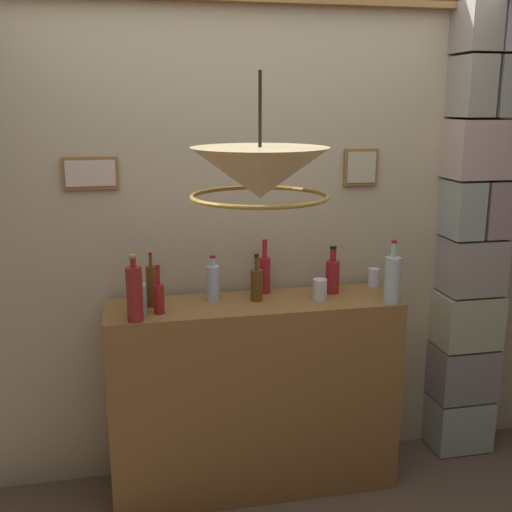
{
  "coord_description": "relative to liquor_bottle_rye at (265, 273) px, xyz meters",
  "views": [
    {
      "loc": [
        -0.59,
        -2.06,
        2.0
      ],
      "look_at": [
        0.0,
        0.77,
        1.28
      ],
      "focal_mm": 43.32,
      "sensor_mm": 36.0,
      "label": 1
    }
  ],
  "objects": [
    {
      "name": "liquor_bottle_vermouth",
      "position": [
        -0.56,
        -0.22,
        -0.03
      ],
      "size": [
        0.05,
        0.05,
        0.24
      ],
      "color": "maroon",
      "rests_on": "bar_shelf_unit"
    },
    {
      "name": "liquor_bottle_gin",
      "position": [
        0.35,
        -0.07,
        -0.01
      ],
      "size": [
        0.07,
        0.07,
        0.25
      ],
      "color": "maroon",
      "rests_on": "bar_shelf_unit"
    },
    {
      "name": "stone_pillar",
      "position": [
        1.18,
        0.01,
        0.14
      ],
      "size": [
        0.36,
        0.3,
        2.55
      ],
      "color": "#A2AFAB",
      "rests_on": "ground"
    },
    {
      "name": "liquor_bottle_amaro",
      "position": [
        -0.59,
        -0.11,
        -0.0
      ],
      "size": [
        0.05,
        0.05,
        0.27
      ],
      "color": "brown",
      "rests_on": "bar_shelf_unit"
    },
    {
      "name": "liquor_bottle_vodka",
      "position": [
        -0.65,
        -0.2,
        -0.02
      ],
      "size": [
        0.08,
        0.08,
        0.23
      ],
      "color": "#A6BAD4",
      "rests_on": "bar_shelf_unit"
    },
    {
      "name": "liquor_bottle_whiskey",
      "position": [
        -0.07,
        -0.12,
        -0.02
      ],
      "size": [
        0.06,
        0.06,
        0.24
      ],
      "color": "brown",
      "rests_on": "bar_shelf_unit"
    },
    {
      "name": "pendant_lamp",
      "position": [
        -0.23,
        -0.94,
        0.62
      ],
      "size": [
        0.49,
        0.49,
        0.43
      ],
      "color": "beige"
    },
    {
      "name": "liquor_bottle_port",
      "position": [
        -0.28,
        -0.08,
        -0.01
      ],
      "size": [
        0.06,
        0.06,
        0.23
      ],
      "color": "silver",
      "rests_on": "bar_shelf_unit"
    },
    {
      "name": "panelled_rear_partition",
      "position": [
        -0.09,
        0.13,
        0.25
      ],
      "size": [
        3.48,
        0.15,
        2.62
      ],
      "color": "#BCAD8E",
      "rests_on": "ground"
    },
    {
      "name": "liquor_bottle_tequila",
      "position": [
        0.58,
        -0.29,
        0.02
      ],
      "size": [
        0.08,
        0.08,
        0.32
      ],
      "color": "#ADC4C1",
      "rests_on": "bar_shelf_unit"
    },
    {
      "name": "liquor_bottle_rye",
      "position": [
        0.0,
        0.0,
        0.0
      ],
      "size": [
        0.06,
        0.06,
        0.29
      ],
      "color": "#A52025",
      "rests_on": "bar_shelf_unit"
    },
    {
      "name": "glass_tumbler_rocks",
      "position": [
        0.61,
        -0.0,
        -0.06
      ],
      "size": [
        0.06,
        0.06,
        0.1
      ],
      "color": "silver",
      "rests_on": "bar_shelf_unit"
    },
    {
      "name": "glass_tumbler_highball",
      "position": [
        0.25,
        -0.17,
        -0.05
      ],
      "size": [
        0.07,
        0.07,
        0.11
      ],
      "color": "silver",
      "rests_on": "bar_shelf_unit"
    },
    {
      "name": "bar_shelf_unit",
      "position": [
        -0.09,
        -0.14,
        -0.62
      ],
      "size": [
        1.47,
        0.4,
        1.03
      ],
      "primitive_type": "cube",
      "color": "olive",
      "rests_on": "ground"
    },
    {
      "name": "liquor_bottle_bourbon",
      "position": [
        -0.67,
        -0.3,
        0.02
      ],
      "size": [
        0.07,
        0.07,
        0.31
      ],
      "color": "maroon",
      "rests_on": "bar_shelf_unit"
    }
  ]
}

